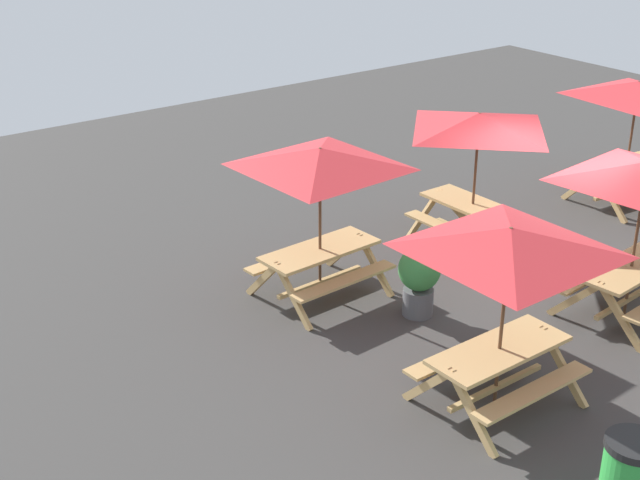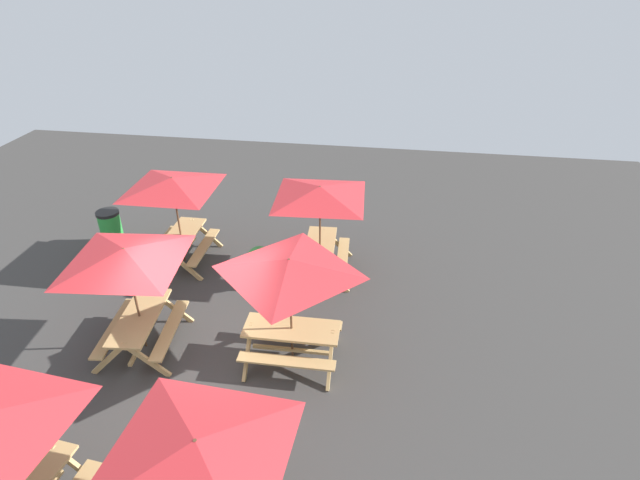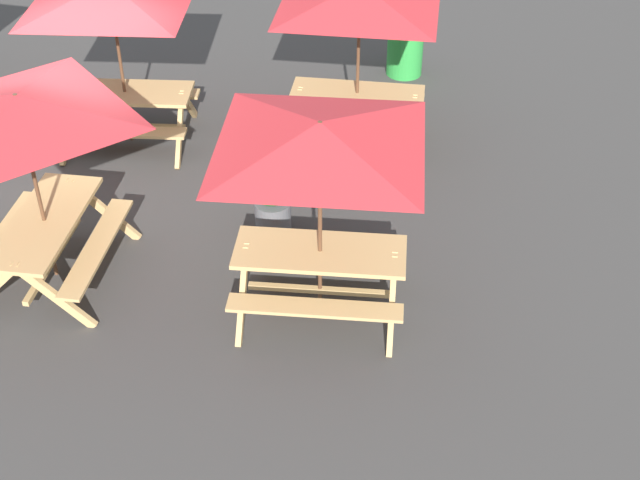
{
  "view_description": "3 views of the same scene",
  "coord_description": "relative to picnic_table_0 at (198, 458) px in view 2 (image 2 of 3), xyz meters",
  "views": [
    {
      "loc": [
        10.32,
        7.79,
        6.17
      ],
      "look_at": [
        3.34,
        -1.69,
        0.9
      ],
      "focal_mm": 50.0,
      "sensor_mm": 36.0,
      "label": 1
    },
    {
      "loc": [
        -6.76,
        -3.25,
        6.94
      ],
      "look_at": [
        3.34,
        -1.69,
        0.9
      ],
      "focal_mm": 28.0,
      "sensor_mm": 36.0,
      "label": 2
    },
    {
      "loc": [
        4.47,
        -8.91,
        6.49
      ],
      "look_at": [
        3.34,
        -1.69,
        0.9
      ],
      "focal_mm": 50.0,
      "sensor_mm": 36.0,
      "label": 3
    }
  ],
  "objects": [
    {
      "name": "picnic_table_0",
      "position": [
        0.0,
        0.0,
        0.0
      ],
      "size": [
        2.82,
        2.82,
        2.34
      ],
      "rotation": [
        0.0,
        0.0,
        -0.06
      ],
      "color": "tan",
      "rests_on": "ground"
    },
    {
      "name": "picnic_table_3",
      "position": [
        3.63,
        2.72,
        0.0
      ],
      "size": [
        2.81,
        2.81,
        2.34
      ],
      "rotation": [
        0.0,
        0.0,
        0.1
      ],
      "color": "tan",
      "rests_on": "ground"
    },
    {
      "name": "potted_plant_0",
      "position": [
        6.01,
        0.96,
        -1.4
      ],
      "size": [
        0.6,
        0.6,
        1.03
      ],
      "color": "#59595B",
      "rests_on": "ground"
    },
    {
      "name": "trash_bin_green",
      "position": [
        7.25,
        5.35,
        -1.49
      ],
      "size": [
        0.59,
        0.59,
        0.98
      ],
      "color": "green",
      "rests_on": "ground"
    },
    {
      "name": "ground_plane",
      "position": [
        3.45,
        1.35,
        -1.99
      ],
      "size": [
        24.68,
        24.68,
        0.0
      ],
      "primitive_type": "plane",
      "color": "#3D3A38",
      "rests_on": "ground"
    },
    {
      "name": "picnic_table_2",
      "position": [
        3.73,
        -0.27,
        0.0
      ],
      "size": [
        2.03,
        2.03,
        2.34
      ],
      "rotation": [
        0.0,
        0.0,
        1.58
      ],
      "color": "tan",
      "rests_on": "ground"
    },
    {
      "name": "picnic_table_4",
      "position": [
        6.75,
        3.16,
        0.0
      ],
      "size": [
        2.83,
        2.83,
        2.34
      ],
      "rotation": [
        0.0,
        0.0,
        0.01
      ],
      "color": "tan",
      "rests_on": "ground"
    },
    {
      "name": "picnic_table_1",
      "position": [
        6.79,
        -0.33,
        0.0
      ],
      "size": [
        2.82,
        2.82,
        2.34
      ],
      "rotation": [
        0.0,
        0.0,
        0.06
      ],
      "color": "tan",
      "rests_on": "ground"
    }
  ]
}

